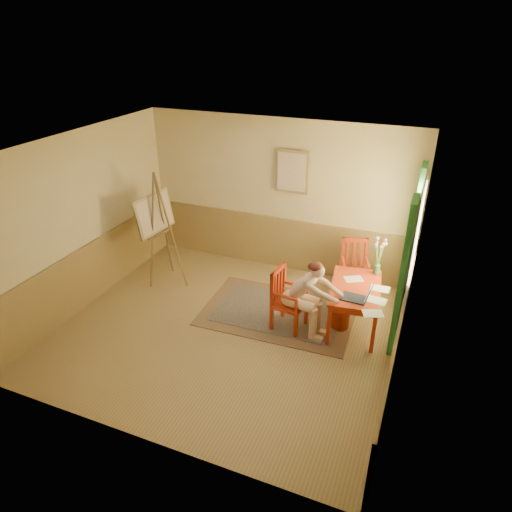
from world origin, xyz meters
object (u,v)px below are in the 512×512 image
at_px(figure, 305,294).
at_px(easel, 157,218).
at_px(laptop, 359,297).
at_px(chair_back, 354,269).
at_px(table, 355,292).
at_px(chair_left, 287,299).

height_order(figure, easel, easel).
bearing_deg(laptop, chair_back, 103.10).
height_order(figure, laptop, figure).
bearing_deg(table, laptop, -73.71).
bearing_deg(chair_back, figure, -108.67).
bearing_deg(table, chair_back, 101.93).
xyz_separation_m(chair_left, easel, (-2.57, 0.55, 0.71)).
xyz_separation_m(table, chair_back, (-0.20, 0.94, -0.13)).
height_order(table, laptop, laptop).
distance_m(chair_back, laptop, 1.33).
relative_size(table, chair_left, 1.30).
distance_m(chair_left, figure, 0.35).
bearing_deg(easel, table, -2.84).
bearing_deg(chair_left, laptop, 1.88).
xyz_separation_m(table, figure, (-0.65, -0.42, 0.05)).
bearing_deg(laptop, easel, 171.96).
relative_size(chair_left, chair_back, 0.98).
height_order(chair_left, figure, figure).
relative_size(table, laptop, 3.00).
distance_m(figure, easel, 2.97).
bearing_deg(chair_back, table, -78.07).
height_order(table, easel, easel).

